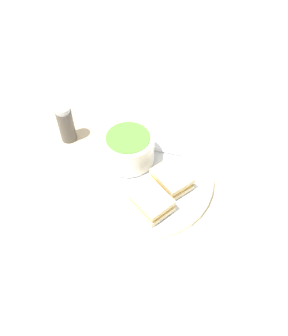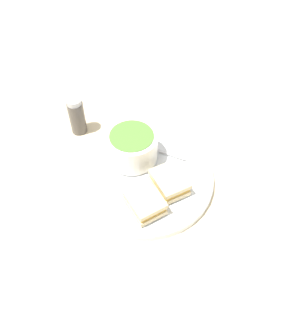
{
  "view_description": "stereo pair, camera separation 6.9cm",
  "coord_description": "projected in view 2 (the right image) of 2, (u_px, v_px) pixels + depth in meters",
  "views": [
    {
      "loc": [
        -0.27,
        -0.35,
        0.58
      ],
      "look_at": [
        0.0,
        0.0,
        0.04
      ],
      "focal_mm": 35.0,
      "sensor_mm": 36.0,
      "label": 1
    },
    {
      "loc": [
        -0.21,
        -0.39,
        0.58
      ],
      "look_at": [
        0.0,
        0.0,
        0.04
      ],
      "focal_mm": 35.0,
      "sensor_mm": 36.0,
      "label": 2
    }
  ],
  "objects": [
    {
      "name": "plate",
      "position": [
        144.0,
        176.0,
        0.72
      ],
      "size": [
        0.3,
        0.3,
        0.02
      ],
      "color": "white",
      "rests_on": "ground_plane"
    },
    {
      "name": "salt_shaker",
      "position": [
        77.0,
        116.0,
        0.79
      ],
      "size": [
        0.04,
        0.04,
        0.1
      ],
      "color": "#4C4742",
      "rests_on": "ground_plane"
    },
    {
      "name": "sandwich_half_far",
      "position": [
        169.0,
        182.0,
        0.67
      ],
      "size": [
        0.06,
        0.08,
        0.03
      ],
      "rotation": [
        0.0,
        0.0,
        4.69
      ],
      "color": "beige",
      "rests_on": "plate"
    },
    {
      "name": "ground_plane",
      "position": [
        144.0,
        179.0,
        0.72
      ],
      "size": [
        2.4,
        2.4,
        0.0
      ],
      "primitive_type": "plane",
      "color": "beige"
    },
    {
      "name": "soup_bowl",
      "position": [
        134.0,
        146.0,
        0.72
      ],
      "size": [
        0.11,
        0.11,
        0.07
      ],
      "color": "white",
      "rests_on": "plate"
    },
    {
      "name": "spoon",
      "position": [
        149.0,
        147.0,
        0.75
      ],
      "size": [
        0.08,
        0.1,
        0.01
      ],
      "rotation": [
        0.0,
        0.0,
        8.51
      ],
      "color": "silver",
      "rests_on": "plate"
    },
    {
      "name": "sandwich_half_near",
      "position": [
        144.0,
        202.0,
        0.64
      ],
      "size": [
        0.06,
        0.08,
        0.03
      ],
      "rotation": [
        0.0,
        0.0,
        4.75
      ],
      "color": "beige",
      "rests_on": "plate"
    },
    {
      "name": "menu_sheet",
      "position": [
        179.0,
        87.0,
        0.93
      ],
      "size": [
        0.35,
        0.38,
        0.0
      ],
      "rotation": [
        0.0,
        0.0,
        -0.49
      ],
      "color": "white",
      "rests_on": "ground_plane"
    }
  ]
}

